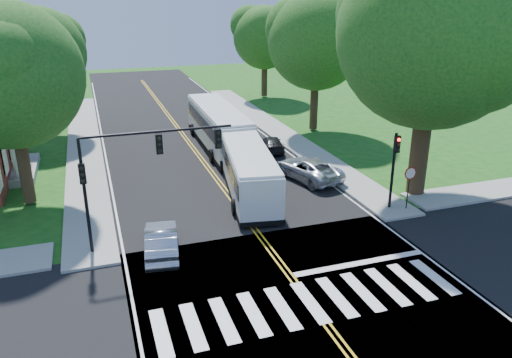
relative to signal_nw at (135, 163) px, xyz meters
name	(u,v)px	position (x,y,z in m)	size (l,w,h in m)	color
ground	(305,296)	(5.86, -6.43, -4.38)	(140.00, 140.00, 0.00)	#134E15
road	(205,163)	(5.86, 11.57, -4.37)	(14.00, 96.00, 0.01)	black
cross_road	(305,296)	(5.86, -6.43, -4.37)	(60.00, 12.00, 0.01)	black
center_line	(193,148)	(5.86, 15.57, -4.36)	(0.36, 70.00, 0.01)	gold
edge_line_w	(106,156)	(-0.94, 15.57, -4.36)	(0.12, 70.00, 0.01)	silver
edge_line_e	(272,140)	(12.66, 15.57, -4.36)	(0.12, 70.00, 0.01)	silver
crosswalk	(310,302)	(5.86, -6.93, -4.36)	(12.60, 3.00, 0.01)	silver
stop_bar	(360,263)	(9.36, -4.83, -4.36)	(6.60, 0.40, 0.01)	silver
sidewalk_nw	(84,147)	(-2.44, 18.57, -4.30)	(2.60, 40.00, 0.15)	gray
sidewalk_ne	(276,130)	(14.16, 18.57, -4.30)	(2.60, 40.00, 0.15)	gray
tree_ne_big	(434,33)	(16.86, 1.57, 5.24)	(10.80, 10.80, 14.91)	#352615
tree_west_near	(9,76)	(-5.64, 7.57, 3.15)	(8.00, 8.00, 11.40)	#352615
tree_west_far	(39,53)	(-5.14, 23.57, 2.62)	(7.60, 7.60, 10.67)	#352615
tree_east_mid	(317,41)	(17.36, 17.57, 3.48)	(8.40, 8.40, 11.93)	#352615
tree_east_far	(265,38)	(18.36, 33.57, 2.48)	(7.20, 7.20, 10.34)	#352615
signal_nw	(135,163)	(0.00, 0.00, 0.00)	(7.15, 0.46, 5.66)	black
signal_ne	(394,161)	(14.06, 0.01, -1.41)	(0.30, 0.46, 4.40)	black
stop_sign	(410,178)	(14.86, -0.45, -2.35)	(0.76, 0.08, 2.53)	black
bus_lead	(247,168)	(7.17, 5.45, -2.83)	(4.25, 11.49, 2.91)	silver
bus_follow	(218,126)	(7.90, 15.31, -2.66)	(3.31, 12.60, 3.24)	silver
hatchback	(161,241)	(0.82, -1.02, -3.67)	(1.49, 4.26, 1.40)	#A5A7AC
suv	(308,169)	(11.66, 6.12, -3.64)	(2.42, 5.26, 1.46)	silver
dark_sedan	(272,144)	(11.60, 12.90, -3.80)	(1.58, 3.89, 1.13)	black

